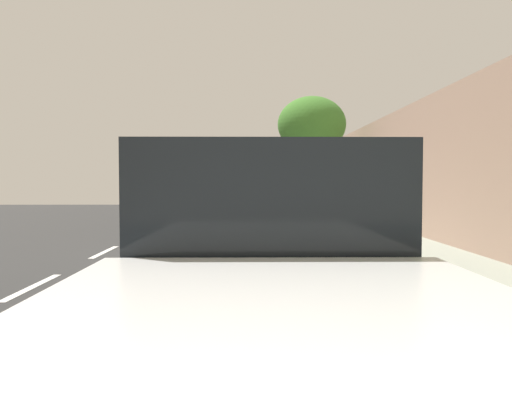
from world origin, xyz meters
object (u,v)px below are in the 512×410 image
object	(u,v)px
pedestrian_on_phone	(334,197)
fire_hydrant	(387,270)
parked_sedan_dark_blue_mid	(252,211)
street_tree_mid_block	(312,125)
parked_suv_green_second	(263,218)
parked_sedan_grey_far	(252,202)
parked_pickup_white_nearest	(272,324)
bicycle_at_curb	(286,240)
cyclist_with_backpack	(298,209)

from	to	relation	value
pedestrian_on_phone	fire_hydrant	size ratio (longest dim) A/B	2.02
parked_sedan_dark_blue_mid	pedestrian_on_phone	size ratio (longest dim) A/B	2.65
pedestrian_on_phone	street_tree_mid_block	bearing A→B (deg)	104.91
parked_suv_green_second	parked_sedan_grey_far	bearing A→B (deg)	90.34
parked_sedan_dark_blue_mid	street_tree_mid_block	bearing A→B (deg)	62.07
parked_pickup_white_nearest	bicycle_at_curb	world-z (taller)	parked_pickup_white_nearest
pedestrian_on_phone	fire_hydrant	bearing A→B (deg)	-96.41
parked_sedan_dark_blue_mid	fire_hydrant	bearing A→B (deg)	-81.24
pedestrian_on_phone	fire_hydrant	distance (m)	13.26
parked_sedan_dark_blue_mid	street_tree_mid_block	size ratio (longest dim) A/B	0.88
cyclist_with_backpack	pedestrian_on_phone	world-z (taller)	pedestrian_on_phone
parked_sedan_grey_far	street_tree_mid_block	xyz separation A→B (m)	(2.46, -2.68, 3.32)
parked_suv_green_second	street_tree_mid_block	world-z (taller)	street_tree_mid_block
fire_hydrant	cyclist_with_backpack	bearing A→B (deg)	97.76
cyclist_with_backpack	parked_sedan_grey_far	bearing A→B (deg)	93.93
parked_sedan_grey_far	fire_hydrant	world-z (taller)	parked_sedan_grey_far
parked_suv_green_second	cyclist_with_backpack	world-z (taller)	parked_suv_green_second
street_tree_mid_block	fire_hydrant	size ratio (longest dim) A/B	6.08
parked_suv_green_second	fire_hydrant	world-z (taller)	parked_suv_green_second
parked_pickup_white_nearest	cyclist_with_backpack	size ratio (longest dim) A/B	2.95
parked_suv_green_second	pedestrian_on_phone	xyz separation A→B (m)	(2.96, 9.88, 0.10)
parked_pickup_white_nearest	bicycle_at_curb	bearing A→B (deg)	85.37
pedestrian_on_phone	parked_suv_green_second	bearing A→B (deg)	-106.70
parked_pickup_white_nearest	bicycle_at_curb	size ratio (longest dim) A/B	3.41
parked_sedan_dark_blue_mid	parked_sedan_grey_far	bearing A→B (deg)	89.50
parked_sedan_grey_far	bicycle_at_curb	xyz separation A→B (m)	(0.68, -12.68, -0.39)
street_tree_mid_block	parked_sedan_grey_far	bearing A→B (deg)	132.59
parked_sedan_dark_blue_mid	pedestrian_on_phone	xyz separation A→B (m)	(3.12, 2.54, 0.37)
parked_suv_green_second	parked_sedan_grey_far	world-z (taller)	parked_suv_green_second
bicycle_at_curb	street_tree_mid_block	size ratio (longest dim) A/B	0.30
parked_sedan_grey_far	bicycle_at_curb	size ratio (longest dim) A/B	2.85
street_tree_mid_block	pedestrian_on_phone	xyz separation A→B (m)	(0.59, -2.22, -2.94)
parked_sedan_dark_blue_mid	pedestrian_on_phone	bearing A→B (deg)	39.22
parked_suv_green_second	parked_sedan_dark_blue_mid	world-z (taller)	parked_suv_green_second
parked_sedan_dark_blue_mid	cyclist_with_backpack	distance (m)	5.79
parked_sedan_grey_far	street_tree_mid_block	distance (m)	4.92
parked_pickup_white_nearest	parked_sedan_dark_blue_mid	size ratio (longest dim) A/B	1.18
parked_pickup_white_nearest	pedestrian_on_phone	size ratio (longest dim) A/B	3.12
parked_pickup_white_nearest	pedestrian_on_phone	bearing A→B (deg)	79.53
parked_suv_green_second	bicycle_at_curb	world-z (taller)	parked_suv_green_second
parked_suv_green_second	fire_hydrant	distance (m)	3.63
parked_sedan_dark_blue_mid	parked_sedan_grey_far	xyz separation A→B (m)	(0.06, 7.44, 0.00)
parked_suv_green_second	street_tree_mid_block	xyz separation A→B (m)	(2.37, 12.10, 3.04)
parked_sedan_dark_blue_mid	pedestrian_on_phone	world-z (taller)	pedestrian_on_phone
bicycle_at_curb	street_tree_mid_block	bearing A→B (deg)	79.90
parked_suv_green_second	parked_sedan_grey_far	distance (m)	14.78
parked_sedan_grey_far	cyclist_with_backpack	distance (m)	13.17
street_tree_mid_block	bicycle_at_curb	bearing A→B (deg)	-100.10
parked_suv_green_second	fire_hydrant	xyz separation A→B (m)	(1.49, -3.28, -0.44)
parked_pickup_white_nearest	street_tree_mid_block	world-z (taller)	street_tree_mid_block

